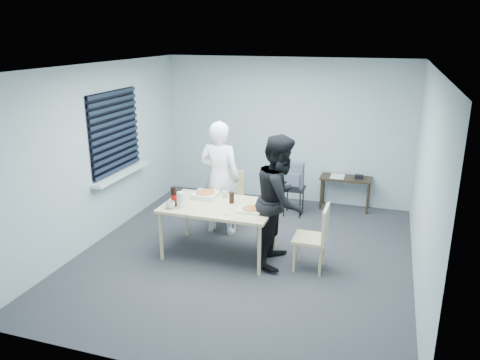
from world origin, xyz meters
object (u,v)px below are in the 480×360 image
(person_white, at_px, (220,178))
(soda_bottle, at_px, (174,197))
(dining_table, at_px, (219,209))
(chair_far, at_px, (230,194))
(stool, at_px, (294,193))
(side_table, at_px, (346,182))
(person_black, at_px, (280,200))
(mug_a, at_px, (171,205))
(mug_b, at_px, (225,194))
(chair_right, at_px, (317,234))
(backpack, at_px, (294,176))

(person_white, distance_m, soda_bottle, 0.98)
(dining_table, bearing_deg, chair_far, 101.46)
(stool, bearing_deg, chair_far, -142.12)
(side_table, bearing_deg, person_black, -105.66)
(side_table, relative_size, mug_a, 7.13)
(mug_a, bearing_deg, stool, 58.90)
(person_white, height_order, mug_b, person_white)
(side_table, xyz_separation_m, mug_b, (-1.53, -2.01, 0.28))
(person_white, bearing_deg, dining_table, 109.57)
(dining_table, height_order, person_black, person_black)
(person_white, bearing_deg, mug_b, 120.62)
(chair_far, relative_size, mug_a, 7.24)
(chair_far, distance_m, mug_b, 0.81)
(chair_right, distance_m, stool, 1.96)
(mug_a, bearing_deg, backpack, 58.74)
(dining_table, bearing_deg, mug_a, -151.26)
(dining_table, xyz_separation_m, person_black, (0.85, 0.04, 0.21))
(chair_right, relative_size, mug_a, 7.24)
(backpack, distance_m, mug_b, 1.61)
(stool, relative_size, mug_a, 4.02)
(person_black, distance_m, mug_b, 0.94)
(chair_right, relative_size, person_black, 0.50)
(chair_right, bearing_deg, soda_bottle, -175.00)
(person_white, bearing_deg, mug_a, 72.17)
(person_white, height_order, person_black, same)
(backpack, bearing_deg, soda_bottle, -147.22)
(chair_far, height_order, person_white, person_white)
(dining_table, relative_size, person_black, 0.85)
(stool, bearing_deg, person_black, -84.71)
(side_table, distance_m, backpack, 1.01)
(chair_right, height_order, stool, chair_right)
(chair_right, bearing_deg, backpack, 110.44)
(chair_right, distance_m, mug_b, 1.47)
(chair_far, height_order, side_table, chair_far)
(stool, bearing_deg, mug_a, -121.10)
(person_black, bearing_deg, chair_far, 45.81)
(backpack, xyz_separation_m, mug_a, (-1.27, -2.09, 0.08))
(person_black, height_order, mug_a, person_black)
(dining_table, relative_size, mug_a, 12.30)
(backpack, height_order, mug_b, backpack)
(dining_table, height_order, chair_right, chair_right)
(dining_table, distance_m, backpack, 1.90)
(mug_b, bearing_deg, side_table, 52.77)
(dining_table, relative_size, chair_right, 1.70)
(mug_b, bearing_deg, mug_a, -130.10)
(person_black, relative_size, stool, 3.58)
(backpack, bearing_deg, mug_b, -141.35)
(stool, relative_size, soda_bottle, 1.82)
(mug_a, bearing_deg, soda_bottle, 87.69)
(chair_right, height_order, mug_b, chair_right)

